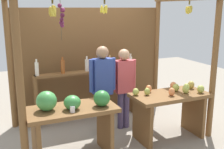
# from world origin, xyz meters

# --- Properties ---
(ground_plane) EXTENTS (12.00, 12.00, 0.00)m
(ground_plane) POSITION_xyz_m (0.00, 0.00, 0.00)
(ground_plane) COLOR gray
(ground_plane) RESTS_ON ground
(market_stall) EXTENTS (3.21, 1.88, 2.44)m
(market_stall) POSITION_xyz_m (-0.00, 0.43, 1.41)
(market_stall) COLOR brown
(market_stall) RESTS_ON ground
(fruit_counter_left) EXTENTS (1.30, 0.64, 1.08)m
(fruit_counter_left) POSITION_xyz_m (-0.86, -0.68, 0.68)
(fruit_counter_left) COLOR brown
(fruit_counter_left) RESTS_ON ground
(fruit_counter_right) EXTENTS (1.30, 0.64, 0.95)m
(fruit_counter_right) POSITION_xyz_m (0.87, -0.66, 0.61)
(fruit_counter_right) COLOR brown
(fruit_counter_right) RESTS_ON ground
(bottle_shelf_unit) EXTENTS (2.06, 0.22, 1.31)m
(bottle_shelf_unit) POSITION_xyz_m (-0.16, 0.66, 0.78)
(bottle_shelf_unit) COLOR brown
(bottle_shelf_unit) RESTS_ON ground
(vendor_man) EXTENTS (0.48, 0.21, 1.57)m
(vendor_man) POSITION_xyz_m (-0.12, -0.06, 0.94)
(vendor_man) COLOR #355A7D
(vendor_man) RESTS_ON ground
(vendor_woman) EXTENTS (0.48, 0.20, 1.49)m
(vendor_woman) POSITION_xyz_m (0.32, 0.02, 0.88)
(vendor_woman) COLOR #4B3E63
(vendor_woman) RESTS_ON ground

